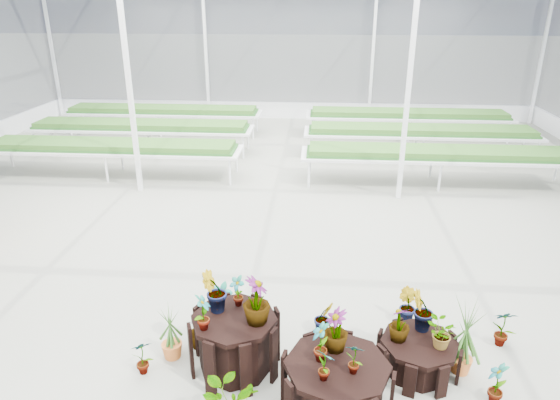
{
  "coord_description": "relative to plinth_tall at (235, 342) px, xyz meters",
  "views": [
    {
      "loc": [
        1.13,
        -6.72,
        4.2
      ],
      "look_at": [
        0.58,
        0.44,
        1.3
      ],
      "focal_mm": 32.0,
      "sensor_mm": 36.0,
      "label": 1
    }
  ],
  "objects": [
    {
      "name": "ground_plane",
      "position": [
        -0.21,
        1.85,
        -0.36
      ],
      "size": [
        24.0,
        24.0,
        0.0
      ],
      "primitive_type": "plane",
      "color": "gray",
      "rests_on": "ground"
    },
    {
      "name": "greenhouse_shell",
      "position": [
        -0.21,
        1.85,
        1.89
      ],
      "size": [
        18.0,
        24.0,
        4.5
      ],
      "primitive_type": null,
      "color": "white",
      "rests_on": "ground"
    },
    {
      "name": "steel_frame",
      "position": [
        -0.21,
        1.85,
        1.89
      ],
      "size": [
        18.0,
        24.0,
        4.5
      ],
      "primitive_type": null,
      "color": "silver",
      "rests_on": "ground"
    },
    {
      "name": "nursery_benches",
      "position": [
        -0.21,
        9.05,
        0.06
      ],
      "size": [
        16.0,
        7.0,
        0.84
      ],
      "primitive_type": null,
      "color": "silver",
      "rests_on": "ground"
    },
    {
      "name": "plinth_tall",
      "position": [
        0.0,
        0.0,
        0.0
      ],
      "size": [
        1.38,
        1.38,
        0.72
      ],
      "primitive_type": "cylinder",
      "rotation": [
        0.0,
        0.0,
        0.39
      ],
      "color": "black",
      "rests_on": "ground"
    },
    {
      "name": "plinth_mid",
      "position": [
        1.2,
        -0.6,
        -0.05
      ],
      "size": [
        1.4,
        1.4,
        0.62
      ],
      "primitive_type": "cylinder",
      "rotation": [
        0.0,
        0.0,
        -0.22
      ],
      "color": "black",
      "rests_on": "ground"
    },
    {
      "name": "plinth_low",
      "position": [
        2.2,
        0.1,
        -0.15
      ],
      "size": [
        1.25,
        1.25,
        0.43
      ],
      "primitive_type": "cylinder",
      "rotation": [
        0.0,
        0.0,
        0.42
      ],
      "color": "black",
      "rests_on": "ground"
    },
    {
      "name": "nursery_plants",
      "position": [
        0.98,
        -0.13,
        0.14
      ],
      "size": [
        4.77,
        2.87,
        1.3
      ],
      "color": "#2D571E",
      "rests_on": "ground"
    }
  ]
}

